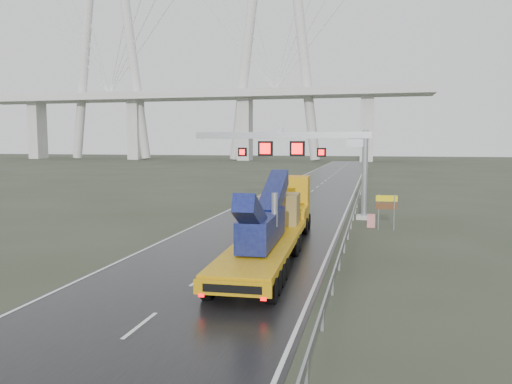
% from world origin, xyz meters
% --- Properties ---
extents(ground, '(400.00, 400.00, 0.00)m').
position_xyz_m(ground, '(0.00, 0.00, 0.00)').
color(ground, '#2D3223').
rests_on(ground, ground).
extents(road, '(11.00, 200.00, 0.02)m').
position_xyz_m(road, '(0.00, 40.00, 0.01)').
color(road, black).
rests_on(road, ground).
extents(guardrail, '(0.20, 140.00, 1.40)m').
position_xyz_m(guardrail, '(6.10, 30.00, 0.70)').
color(guardrail, gray).
rests_on(guardrail, ground).
extents(sign_gantry, '(14.90, 1.20, 7.42)m').
position_xyz_m(sign_gantry, '(2.10, 17.99, 5.61)').
color(sign_gantry, '#B7B7B2').
rests_on(sign_gantry, ground).
extents(cable_stayed_bridge, '(170.00, 14.00, 110.00)m').
position_xyz_m(cable_stayed_bridge, '(-55.00, 140.00, 50.01)').
color(cable_stayed_bridge, '#B7B7B2').
rests_on(cable_stayed_bridge, ground).
extents(heavy_haul_truck, '(3.74, 19.65, 4.59)m').
position_xyz_m(heavy_haul_truck, '(2.14, 5.53, 1.78)').
color(heavy_haul_truck, '#CAA20B').
rests_on(heavy_haul_truck, ground).
extents(exit_sign_pair, '(1.49, 0.20, 2.55)m').
position_xyz_m(exit_sign_pair, '(8.55, 12.98, 1.79)').
color(exit_sign_pair, '#96999E').
rests_on(exit_sign_pair, ground).
extents(striped_barrier, '(0.58, 0.32, 0.98)m').
position_xyz_m(striped_barrier, '(7.51, 14.00, 0.49)').
color(striped_barrier, red).
rests_on(striped_barrier, ground).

